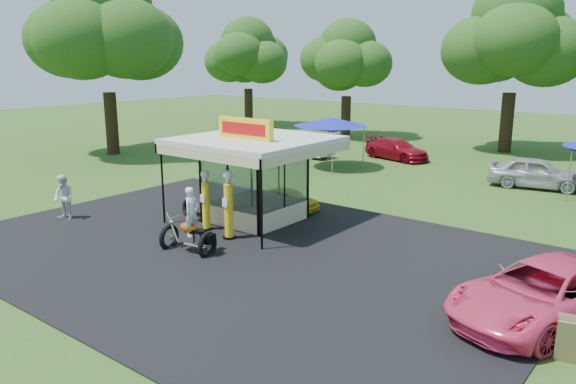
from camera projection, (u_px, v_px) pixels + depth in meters
name	position (u px, v px, depth m)	size (l,w,h in m)	color
ground	(198.00, 267.00, 17.66)	(120.00, 120.00, 0.00)	#32591B
asphalt_apron	(241.00, 250.00, 19.18)	(20.00, 14.00, 0.04)	black
gas_station_kiosk	(255.00, 178.00, 22.26)	(5.40, 5.40, 4.18)	white
gas_pump_left	(206.00, 202.00, 21.16)	(0.43, 0.43, 2.33)	black
gas_pump_right	(229.00, 207.00, 20.08)	(0.48, 0.48, 2.55)	black
motorcycle	(191.00, 226.00, 18.77)	(2.05, 1.18, 2.36)	black
spare_tires	(188.00, 207.00, 23.29)	(0.97, 0.66, 0.81)	black
a_frame_sign	(570.00, 340.00, 12.03)	(0.61, 0.62, 1.02)	#593819
kiosk_car	(289.00, 199.00, 24.25)	(1.13, 2.82, 0.96)	yellow
pink_sedan	(543.00, 293.00, 13.86)	(2.50, 5.42, 1.51)	#FC4477
spectator_west	(64.00, 198.00, 22.58)	(0.90, 0.70, 1.85)	white
bg_car_a	(303.00, 145.00, 37.41)	(1.51, 4.34, 1.43)	white
bg_car_b	(397.00, 149.00, 36.19)	(1.85, 4.54, 1.32)	maroon
bg_car_c	(537.00, 173.00, 28.18)	(1.85, 4.59, 1.56)	#A8A7AC
tent_west	(331.00, 122.00, 32.96)	(4.31, 4.31, 3.01)	gray
oak_far_a	(248.00, 59.00, 52.55)	(8.35, 8.35, 9.90)	black
oak_far_b	(347.00, 64.00, 45.09)	(7.77, 7.77, 9.26)	black
oak_far_c	(514.00, 44.00, 37.51)	(9.79, 9.79, 11.53)	black
oak_near	(105.00, 38.00, 36.59)	(10.66, 10.66, 12.27)	black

